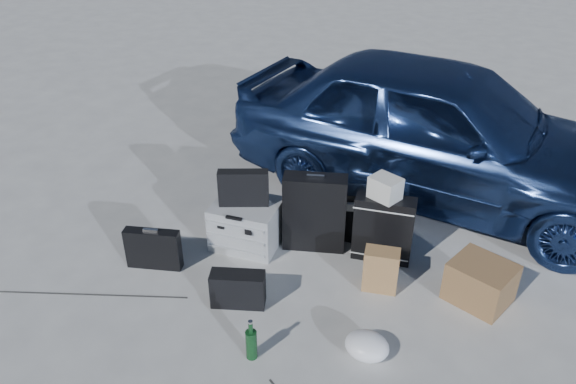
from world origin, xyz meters
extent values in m
plane|color=#BABAB5|center=(0.00, 0.00, 0.00)|extent=(60.00, 60.00, 0.00)
imported|color=navy|center=(0.86, 2.10, 0.69)|extent=(4.26, 2.23, 1.38)
cube|color=#989B9D|center=(-0.52, 0.60, 0.20)|extent=(0.58, 0.48, 0.41)
cube|color=black|center=(-0.54, 0.60, 0.57)|extent=(0.43, 0.25, 0.32)
cube|color=black|center=(-1.11, 0.03, 0.18)|extent=(0.47, 0.20, 0.36)
cube|color=black|center=(0.04, 0.77, 0.35)|extent=(0.56, 0.31, 0.69)
cube|color=black|center=(0.63, 0.82, 0.29)|extent=(0.50, 0.22, 0.59)
cube|color=silver|center=(0.61, 0.83, 0.68)|extent=(0.29, 0.26, 0.18)
cube|color=black|center=(0.38, 1.07, 0.17)|extent=(0.69, 0.32, 0.34)
cube|color=silver|center=(0.37, 1.07, 0.38)|extent=(0.45, 0.37, 0.07)
cube|color=black|center=(0.35, 1.07, 0.44)|extent=(0.34, 0.29, 0.06)
cube|color=#A07946|center=(0.71, 0.42, 0.18)|extent=(0.29, 0.19, 0.36)
cube|color=brown|center=(1.45, 0.56, 0.17)|extent=(0.56, 0.53, 0.33)
ellipsoid|color=white|center=(0.78, -0.31, 0.09)|extent=(0.34, 0.30, 0.17)
cube|color=black|center=(-0.26, -0.14, 0.14)|extent=(0.44, 0.26, 0.29)
cylinder|color=#0E3315|center=(0.05, -0.60, 0.16)|extent=(0.10, 0.10, 0.31)
camera|label=1|loc=(1.26, -3.07, 2.94)|focal=35.00mm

